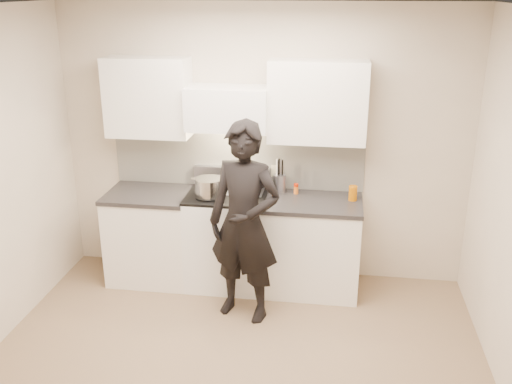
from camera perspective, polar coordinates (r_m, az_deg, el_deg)
ground_plane at (r=4.65m, az=-2.44°, el=-17.56°), size 4.00×4.00×0.00m
room_shell at (r=4.24m, az=-2.60°, el=3.09°), size 4.04×3.54×2.70m
stove at (r=5.66m, az=-2.84°, el=-4.65°), size 0.76×0.65×0.96m
counter_right at (r=5.57m, az=5.60°, el=-5.28°), size 0.92×0.67×0.92m
counter_left at (r=5.85m, az=-10.38°, el=-4.24°), size 0.82×0.67×0.92m
wok at (r=5.49m, az=-0.72°, el=1.18°), size 0.37×0.46×0.30m
stock_pot at (r=5.36m, az=-4.73°, el=0.48°), size 0.36×0.32×0.17m
utensil_crock at (r=5.57m, az=2.38°, el=1.02°), size 0.12×0.12×0.33m
spice_jar at (r=5.54m, az=4.03°, el=0.34°), size 0.05×0.05×0.10m
oil_glass at (r=5.43m, az=9.66°, el=-0.12°), size 0.08×0.08×0.14m
person at (r=4.93m, az=-1.16°, el=-3.13°), size 0.75×0.60×1.79m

